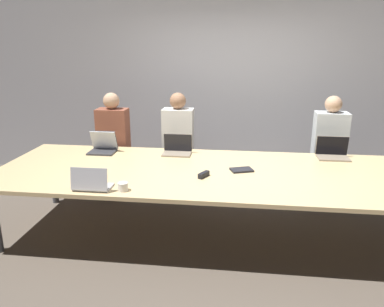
# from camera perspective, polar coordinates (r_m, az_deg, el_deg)

# --- Properties ---
(ground_plane) EXTENTS (24.00, 24.00, 0.00)m
(ground_plane) POSITION_cam_1_polar(r_m,az_deg,el_deg) (4.20, 4.23, -12.25)
(ground_plane) COLOR brown
(curtain_wall) EXTENTS (12.00, 0.06, 2.80)m
(curtain_wall) POSITION_cam_1_polar(r_m,az_deg,el_deg) (5.68, 5.60, 10.28)
(curtain_wall) COLOR #ADADB2
(curtain_wall) RESTS_ON ground_plane
(conference_table) EXTENTS (4.73, 1.57, 0.74)m
(conference_table) POSITION_cam_1_polar(r_m,az_deg,el_deg) (3.91, 4.45, -3.27)
(conference_table) COLOR #D6B77F
(conference_table) RESTS_ON ground_plane
(laptop_far_left) EXTENTS (0.31, 0.27, 0.26)m
(laptop_far_left) POSITION_cam_1_polar(r_m,az_deg,el_deg) (4.66, -13.40, 1.12)
(laptop_far_left) COLOR #333338
(laptop_far_left) RESTS_ON conference_table
(person_far_left) EXTENTS (0.40, 0.24, 1.40)m
(person_far_left) POSITION_cam_1_polar(r_m,az_deg,el_deg) (5.11, -11.79, 1.03)
(person_far_left) COLOR #2D2D38
(person_far_left) RESTS_ON ground_plane
(laptop_far_midleft) EXTENTS (0.34, 0.23, 0.23)m
(laptop_far_midleft) POSITION_cam_1_polar(r_m,az_deg,el_deg) (4.47, -2.26, 0.81)
(laptop_far_midleft) COLOR gray
(laptop_far_midleft) RESTS_ON conference_table
(person_far_midleft) EXTENTS (0.40, 0.24, 1.40)m
(person_far_midleft) POSITION_cam_1_polar(r_m,az_deg,el_deg) (5.00, -2.10, 1.04)
(person_far_midleft) COLOR #2D2D38
(person_far_midleft) RESTS_ON ground_plane
(laptop_far_right) EXTENTS (0.36, 0.24, 0.24)m
(laptop_far_right) POSITION_cam_1_polar(r_m,az_deg,el_deg) (4.61, 20.63, 0.25)
(laptop_far_right) COLOR gray
(laptop_far_right) RESTS_ON conference_table
(person_far_right) EXTENTS (0.40, 0.24, 1.39)m
(person_far_right) POSITION_cam_1_polar(r_m,az_deg,el_deg) (5.07, 20.05, 0.18)
(person_far_right) COLOR #2D2D38
(person_far_right) RESTS_ON ground_plane
(laptop_near_left) EXTENTS (0.34, 0.22, 0.22)m
(laptop_near_left) POSITION_cam_1_polar(r_m,az_deg,el_deg) (3.50, -15.08, -4.37)
(laptop_near_left) COLOR #B7B7BC
(laptop_near_left) RESTS_ON conference_table
(cup_near_left) EXTENTS (0.09, 0.09, 0.08)m
(cup_near_left) POSITION_cam_1_polar(r_m,az_deg,el_deg) (3.43, -10.48, -5.01)
(cup_near_left) COLOR white
(cup_near_left) RESTS_ON conference_table
(stapler) EXTENTS (0.11, 0.15, 0.05)m
(stapler) POSITION_cam_1_polar(r_m,az_deg,el_deg) (3.71, 1.79, -3.25)
(stapler) COLOR black
(stapler) RESTS_ON conference_table
(notebook) EXTENTS (0.26, 0.21, 0.02)m
(notebook) POSITION_cam_1_polar(r_m,az_deg,el_deg) (3.92, 7.57, -2.49)
(notebook) COLOR #232328
(notebook) RESTS_ON conference_table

